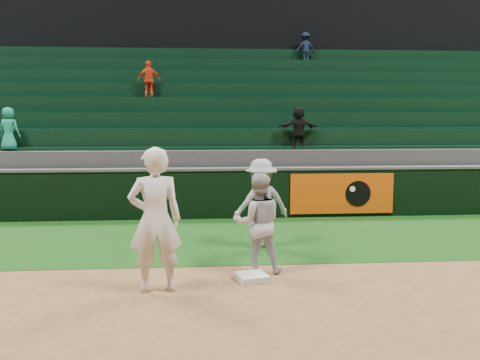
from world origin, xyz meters
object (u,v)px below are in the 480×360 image
object	(u,v)px
baserunner	(258,223)
base_coach	(261,203)
first_baseman	(155,220)
first_base	(252,277)

from	to	relation	value
baserunner	base_coach	xyz separation A→B (m)	(0.25, 1.62, 0.05)
first_baseman	baserunner	bearing A→B (deg)	-161.22
first_base	base_coach	distance (m)	2.23
first_baseman	baserunner	distance (m)	1.79
base_coach	first_base	bearing A→B (deg)	64.82
baserunner	base_coach	size ratio (longest dim) A/B	0.95
baserunner	base_coach	distance (m)	1.63
first_base	baserunner	distance (m)	0.88
first_base	first_baseman	size ratio (longest dim) A/B	0.21
first_baseman	base_coach	bearing A→B (deg)	-135.20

